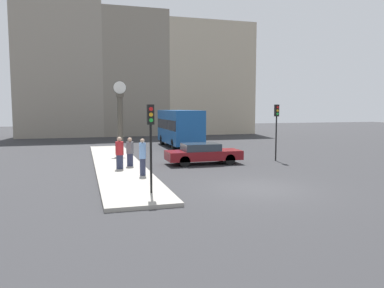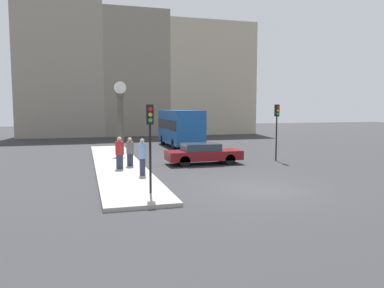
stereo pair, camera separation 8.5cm
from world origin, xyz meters
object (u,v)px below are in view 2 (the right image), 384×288
at_px(traffic_light_near, 150,130).
at_px(pedestrian_blue_stripe, 142,157).
at_px(street_clock, 121,119).
at_px(traffic_light_far, 277,121).
at_px(bus_distant, 180,126).
at_px(pedestrian_grey_jacket, 130,152).
at_px(sedan_car, 203,153).
at_px(pedestrian_red_top, 120,153).

relative_size(traffic_light_near, pedestrian_blue_stripe, 1.90).
height_order(traffic_light_near, street_clock, street_clock).
bearing_deg(traffic_light_far, pedestrian_blue_stripe, -158.63).
height_order(bus_distant, pedestrian_grey_jacket, bus_distant).
bearing_deg(sedan_car, traffic_light_far, -0.40).
bearing_deg(pedestrian_red_top, traffic_light_near, -84.30).
xyz_separation_m(street_clock, pedestrian_grey_jacket, (-0.07, -5.92, -1.67)).
height_order(pedestrian_grey_jacket, pedestrian_blue_stripe, pedestrian_blue_stripe).
distance_m(bus_distant, traffic_light_far, 10.88).
distance_m(bus_distant, pedestrian_grey_jacket, 12.06).
bearing_deg(sedan_car, pedestrian_red_top, -165.63).
bearing_deg(pedestrian_grey_jacket, bus_distant, 62.09).
xyz_separation_m(traffic_light_near, street_clock, (0.10, 12.89, 0.01)).
bearing_deg(street_clock, pedestrian_red_top, -96.08).
distance_m(traffic_light_far, pedestrian_grey_jacket, 9.58).
relative_size(traffic_light_far, street_clock, 0.70).
bearing_deg(street_clock, pedestrian_grey_jacket, -90.63).
bearing_deg(pedestrian_blue_stripe, street_clock, 91.03).
relative_size(traffic_light_far, pedestrian_grey_jacket, 2.25).
bearing_deg(traffic_light_near, pedestrian_blue_stripe, 86.02).
bearing_deg(pedestrian_grey_jacket, sedan_car, 6.34).
xyz_separation_m(traffic_light_near, pedestrian_red_top, (-0.61, 6.15, -1.60)).
bearing_deg(traffic_light_far, traffic_light_near, -141.86).
distance_m(sedan_car, pedestrian_grey_jacket, 4.52).
bearing_deg(pedestrian_grey_jacket, pedestrian_blue_stripe, -85.83).
bearing_deg(traffic_light_near, pedestrian_grey_jacket, 89.69).
bearing_deg(traffic_light_far, street_clock, 149.74).
bearing_deg(traffic_light_near, bus_distant, 72.15).
xyz_separation_m(sedan_car, pedestrian_blue_stripe, (-4.25, -3.63, 0.40)).
height_order(sedan_car, pedestrian_blue_stripe, pedestrian_blue_stripe).
bearing_deg(pedestrian_red_top, street_clock, 83.92).
xyz_separation_m(pedestrian_red_top, pedestrian_blue_stripe, (0.88, -2.32, 0.06)).
distance_m(bus_distant, pedestrian_red_top, 13.08).
bearing_deg(pedestrian_blue_stripe, sedan_car, 40.51).
xyz_separation_m(sedan_car, pedestrian_red_top, (-5.13, -1.31, 0.34)).
relative_size(pedestrian_grey_jacket, pedestrian_blue_stripe, 0.90).
height_order(street_clock, pedestrian_grey_jacket, street_clock).
height_order(traffic_light_far, pedestrian_grey_jacket, traffic_light_far).
height_order(traffic_light_far, pedestrian_blue_stripe, traffic_light_far).
bearing_deg(traffic_light_near, pedestrian_red_top, 95.70).
bearing_deg(street_clock, bus_distant, 40.21).
relative_size(bus_distant, pedestrian_red_top, 4.24).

